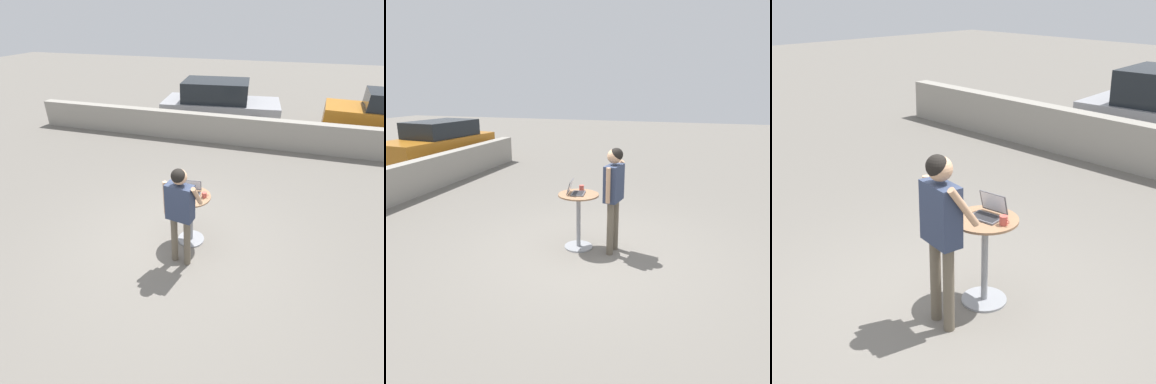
# 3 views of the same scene
# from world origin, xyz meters

# --- Properties ---
(ground_plane) EXTENTS (50.00, 50.00, 0.00)m
(ground_plane) POSITION_xyz_m (0.00, 0.00, 0.00)
(ground_plane) COLOR slate
(cafe_table) EXTENTS (0.68, 0.68, 0.96)m
(cafe_table) POSITION_xyz_m (0.15, 0.33, 0.60)
(cafe_table) COLOR gray
(cafe_table) RESTS_ON ground_plane
(laptop) EXTENTS (0.35, 0.32, 0.24)m
(laptop) POSITION_xyz_m (0.15, 0.38, 1.02)
(laptop) COLOR #515156
(laptop) RESTS_ON cafe_table
(coffee_mug) EXTENTS (0.12, 0.08, 0.09)m
(coffee_mug) POSITION_xyz_m (0.38, 0.35, 1.01)
(coffee_mug) COLOR #C14C42
(coffee_mug) RESTS_ON cafe_table
(standing_person) EXTENTS (0.59, 0.35, 1.77)m
(standing_person) POSITION_xyz_m (0.16, -0.27, 1.14)
(standing_person) COLOR brown
(standing_person) RESTS_ON ground_plane
(parked_car_near_street) EXTENTS (4.22, 2.07, 1.60)m
(parked_car_near_street) POSITION_xyz_m (4.87, 6.75, 0.82)
(parked_car_near_street) COLOR #B76B19
(parked_car_near_street) RESTS_ON ground_plane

